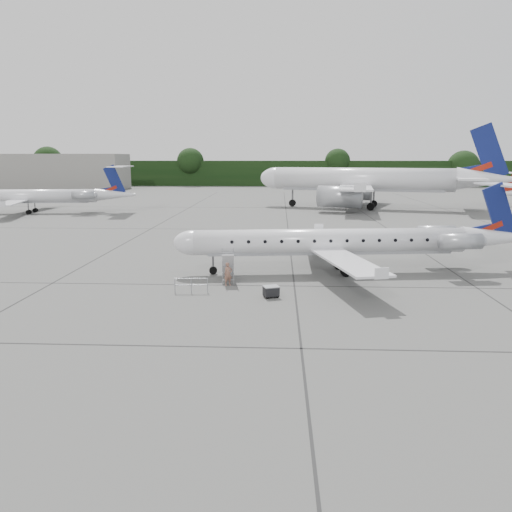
# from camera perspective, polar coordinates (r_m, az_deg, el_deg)

# --- Properties ---
(ground) EXTENTS (320.00, 320.00, 0.00)m
(ground) POSITION_cam_1_polar(r_m,az_deg,el_deg) (33.95, 11.68, -4.38)
(ground) COLOR #565654
(ground) RESTS_ON ground
(treeline) EXTENTS (260.00, 4.00, 8.00)m
(treeline) POSITION_cam_1_polar(r_m,az_deg,el_deg) (162.47, 4.66, 9.39)
(treeline) COLOR black
(treeline) RESTS_ON ground
(terminal_building) EXTENTS (40.00, 14.00, 10.00)m
(terminal_building) POSITION_cam_1_polar(r_m,az_deg,el_deg) (156.36, -22.00, 8.93)
(terminal_building) COLOR gray
(terminal_building) RESTS_ON ground
(main_regional_jet) EXTENTS (29.30, 22.55, 7.00)m
(main_regional_jet) POSITION_cam_1_polar(r_m,az_deg,el_deg) (39.41, 8.49, 3.07)
(main_regional_jet) COLOR silver
(main_regional_jet) RESTS_ON ground
(airstair) EXTENTS (1.11, 2.46, 2.19)m
(airstair) POSITION_cam_1_polar(r_m,az_deg,el_deg) (36.78, -3.23, -1.20)
(airstair) COLOR silver
(airstair) RESTS_ON ground
(passenger) EXTENTS (0.73, 0.65, 1.67)m
(passenger) POSITION_cam_1_polar(r_m,az_deg,el_deg) (35.53, -3.21, -2.07)
(passenger) COLOR #875A4A
(passenger) RESTS_ON ground
(safety_railing) EXTENTS (2.20, 0.21, 1.00)m
(safety_railing) POSITION_cam_1_polar(r_m,az_deg,el_deg) (33.89, -7.41, -3.39)
(safety_railing) COLOR gray
(safety_railing) RESTS_ON ground
(baggage_cart) EXTENTS (1.15, 1.04, 0.82)m
(baggage_cart) POSITION_cam_1_polar(r_m,az_deg,el_deg) (32.63, 1.73, -4.04)
(baggage_cart) COLOR black
(baggage_cart) RESTS_ON ground
(bg_narrowbody) EXTENTS (46.24, 38.36, 14.38)m
(bg_narrowbody) POSITION_cam_1_polar(r_m,az_deg,el_deg) (91.51, 12.05, 9.83)
(bg_narrowbody) COLOR silver
(bg_narrowbody) RESTS_ON ground
(bg_regional_left) EXTENTS (31.68, 24.33, 7.76)m
(bg_regional_left) POSITION_cam_1_polar(r_m,az_deg,el_deg) (90.16, -25.05, 6.90)
(bg_regional_left) COLOR silver
(bg_regional_left) RESTS_ON ground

